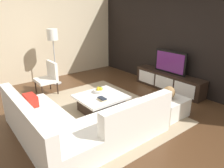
# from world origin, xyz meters

# --- Properties ---
(ground_plane) EXTENTS (14.00, 14.00, 0.00)m
(ground_plane) POSITION_xyz_m (0.00, 0.00, 0.00)
(ground_plane) COLOR #4C301C
(feature_wall_back) EXTENTS (6.40, 0.12, 2.80)m
(feature_wall_back) POSITION_xyz_m (0.00, 2.70, 1.40)
(feature_wall_back) COLOR black
(feature_wall_back) RESTS_ON ground
(side_wall_left) EXTENTS (0.12, 5.20, 2.80)m
(side_wall_left) POSITION_xyz_m (-3.20, 0.20, 1.40)
(side_wall_left) COLOR beige
(side_wall_left) RESTS_ON ground
(area_rug) EXTENTS (3.38, 2.77, 0.01)m
(area_rug) POSITION_xyz_m (-0.10, 0.00, 0.01)
(area_rug) COLOR tan
(area_rug) RESTS_ON ground
(media_console) EXTENTS (2.13, 0.43, 0.50)m
(media_console) POSITION_xyz_m (0.00, 2.40, 0.25)
(media_console) COLOR black
(media_console) RESTS_ON ground
(television) EXTENTS (1.01, 0.06, 0.63)m
(television) POSITION_xyz_m (0.00, 2.40, 0.82)
(television) COLOR black
(television) RESTS_ON media_console
(sectional_couch) EXTENTS (2.35, 2.37, 0.81)m
(sectional_couch) POSITION_xyz_m (0.51, -0.86, 0.28)
(sectional_couch) COLOR white
(sectional_couch) RESTS_ON ground
(coffee_table) EXTENTS (0.93, 1.02, 0.38)m
(coffee_table) POSITION_xyz_m (-0.10, 0.10, 0.20)
(coffee_table) COLOR black
(coffee_table) RESTS_ON ground
(accent_chair_near) EXTENTS (0.58, 0.50, 0.87)m
(accent_chair_near) POSITION_xyz_m (-1.89, -0.36, 0.49)
(accent_chair_near) COLOR black
(accent_chair_near) RESTS_ON ground
(floor_lamp) EXTENTS (0.31, 0.31, 1.66)m
(floor_lamp) POSITION_xyz_m (-2.49, 0.11, 1.39)
(floor_lamp) COLOR #A5A5AA
(floor_lamp) RESTS_ON ground
(ottoman) EXTENTS (0.70, 0.70, 0.40)m
(ottoman) POSITION_xyz_m (0.94, 1.15, 0.20)
(ottoman) COLOR white
(ottoman) RESTS_ON ground
(fruit_bowl) EXTENTS (0.28, 0.28, 0.14)m
(fruit_bowl) POSITION_xyz_m (-0.28, 0.20, 0.43)
(fruit_bowl) COLOR silver
(fruit_bowl) RESTS_ON coffee_table
(decorative_ball) EXTENTS (0.27, 0.27, 0.27)m
(decorative_ball) POSITION_xyz_m (0.94, 1.15, 0.53)
(decorative_ball) COLOR #997247
(decorative_ball) RESTS_ON ottoman
(book_stack) EXTENTS (0.21, 0.12, 0.06)m
(book_stack) POSITION_xyz_m (0.12, -0.02, 0.41)
(book_stack) COLOR #CCB78C
(book_stack) RESTS_ON coffee_table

